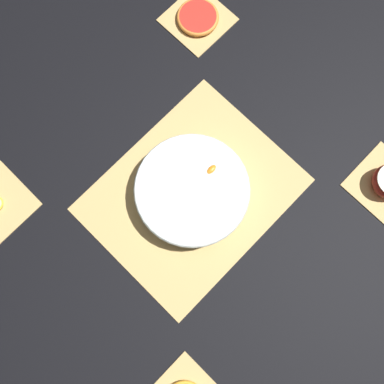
% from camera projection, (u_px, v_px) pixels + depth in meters
% --- Properties ---
extents(ground_plane, '(6.00, 6.00, 0.00)m').
position_uv_depth(ground_plane, '(192.00, 195.00, 1.02)').
color(ground_plane, black).
extents(bamboo_mat_center, '(0.44, 0.35, 0.01)m').
position_uv_depth(bamboo_mat_center, '(192.00, 194.00, 1.01)').
color(bamboo_mat_center, tan).
rests_on(bamboo_mat_center, ground_plane).
extents(coaster_mat_far_right, '(0.15, 0.15, 0.01)m').
position_uv_depth(coaster_mat_far_right, '(198.00, 19.00, 1.11)').
color(coaster_mat_far_right, tan).
rests_on(coaster_mat_far_right, ground_plane).
extents(fruit_salad_bowl, '(0.25, 0.25, 0.06)m').
position_uv_depth(fruit_salad_bowl, '(192.00, 191.00, 0.98)').
color(fruit_salad_bowl, silver).
rests_on(fruit_salad_bowl, bamboo_mat_center).
extents(grapefruit_slice, '(0.10, 0.10, 0.01)m').
position_uv_depth(grapefruit_slice, '(198.00, 17.00, 1.10)').
color(grapefruit_slice, red).
rests_on(grapefruit_slice, coaster_mat_far_right).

